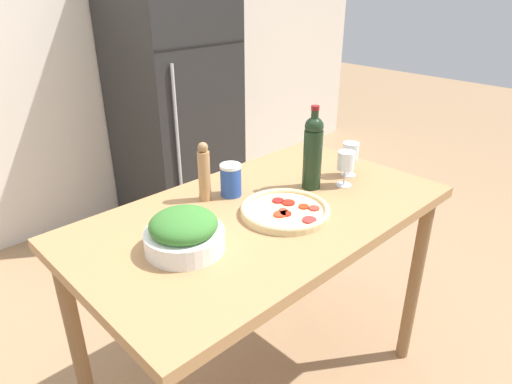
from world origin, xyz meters
The scene contains 10 objects.
wall_back centered at (0.00, 2.04, 1.30)m, with size 6.40×0.08×2.60m.
refrigerator centered at (0.74, 1.63, 0.88)m, with size 0.70×0.74×1.77m.
prep_counter centered at (0.00, 0.00, 0.79)m, with size 1.37×0.77×0.89m.
wine_bottle centered at (0.28, 0.01, 1.05)m, with size 0.07×0.07×0.33m.
wine_glass_near centered at (0.38, -0.07, 0.99)m, with size 0.07×0.07×0.14m.
wine_glass_far centered at (0.48, -0.02, 0.99)m, with size 0.07×0.07×0.14m.
pepper_mill centered at (-0.10, 0.21, 1.00)m, with size 0.04×0.04×0.23m.
salad_bowl centered at (-0.35, -0.01, 0.95)m, with size 0.25×0.25×0.13m.
homemade_pizza centered at (0.04, -0.07, 0.91)m, with size 0.32×0.32×0.03m.
salt_canister centered at (0.00, 0.18, 0.96)m, with size 0.08×0.08×0.13m.
Camera 1 is at (-1.03, -1.03, 1.66)m, focal length 32.00 mm.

